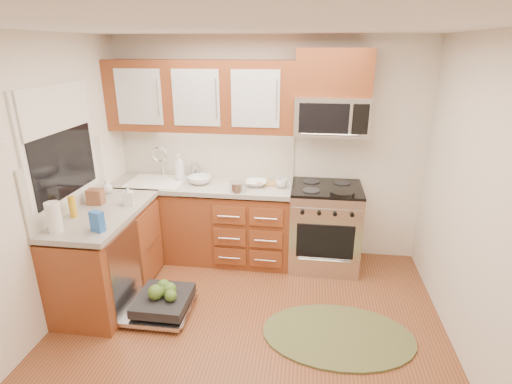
# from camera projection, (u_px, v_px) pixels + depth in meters

# --- Properties ---
(floor) EXTENTS (3.50, 3.50, 0.00)m
(floor) POSITION_uv_depth(u_px,v_px,m) (245.00, 343.00, 3.41)
(floor) COLOR brown
(floor) RESTS_ON ground
(ceiling) EXTENTS (3.50, 3.50, 0.00)m
(ceiling) POSITION_uv_depth(u_px,v_px,m) (241.00, 27.00, 2.54)
(ceiling) COLOR white
(ceiling) RESTS_ON ground
(wall_back) EXTENTS (3.50, 0.04, 2.50)m
(wall_back) POSITION_uv_depth(u_px,v_px,m) (268.00, 151.00, 4.60)
(wall_back) COLOR silver
(wall_back) RESTS_ON ground
(wall_left) EXTENTS (0.04, 3.50, 2.50)m
(wall_left) POSITION_uv_depth(u_px,v_px,m) (28.00, 196.00, 3.20)
(wall_left) COLOR silver
(wall_left) RESTS_ON ground
(wall_right) EXTENTS (0.04, 3.50, 2.50)m
(wall_right) POSITION_uv_depth(u_px,v_px,m) (493.00, 221.00, 2.75)
(wall_right) COLOR silver
(wall_right) RESTS_ON ground
(base_cabinet_back) EXTENTS (2.05, 0.60, 0.85)m
(base_cabinet_back) POSITION_uv_depth(u_px,v_px,m) (204.00, 223.00, 4.70)
(base_cabinet_back) COLOR brown
(base_cabinet_back) RESTS_ON ground
(base_cabinet_left) EXTENTS (0.60, 1.25, 0.85)m
(base_cabinet_left) POSITION_uv_depth(u_px,v_px,m) (108.00, 257.00, 3.93)
(base_cabinet_left) COLOR brown
(base_cabinet_left) RESTS_ON ground
(countertop_back) EXTENTS (2.07, 0.64, 0.05)m
(countertop_back) POSITION_uv_depth(u_px,v_px,m) (201.00, 185.00, 4.53)
(countertop_back) COLOR #A19C94
(countertop_back) RESTS_ON base_cabinet_back
(countertop_left) EXTENTS (0.64, 1.27, 0.05)m
(countertop_left) POSITION_uv_depth(u_px,v_px,m) (102.00, 213.00, 3.77)
(countertop_left) COLOR #A19C94
(countertop_left) RESTS_ON base_cabinet_left
(backsplash_back) EXTENTS (2.05, 0.02, 0.57)m
(backsplash_back) POSITION_uv_depth(u_px,v_px,m) (207.00, 152.00, 4.69)
(backsplash_back) COLOR beige
(backsplash_back) RESTS_ON ground
(backsplash_left) EXTENTS (0.02, 1.25, 0.57)m
(backsplash_left) POSITION_uv_depth(u_px,v_px,m) (68.00, 181.00, 3.70)
(backsplash_left) COLOR beige
(backsplash_left) RESTS_ON ground
(upper_cabinets) EXTENTS (2.05, 0.35, 0.75)m
(upper_cabinets) POSITION_uv_depth(u_px,v_px,m) (201.00, 96.00, 4.32)
(upper_cabinets) COLOR brown
(upper_cabinets) RESTS_ON ground
(cabinet_over_mw) EXTENTS (0.76, 0.35, 0.47)m
(cabinet_over_mw) POSITION_uv_depth(u_px,v_px,m) (334.00, 72.00, 4.05)
(cabinet_over_mw) COLOR brown
(cabinet_over_mw) RESTS_ON ground
(range) EXTENTS (0.76, 0.64, 0.95)m
(range) POSITION_uv_depth(u_px,v_px,m) (324.00, 227.00, 4.49)
(range) COLOR silver
(range) RESTS_ON ground
(microwave) EXTENTS (0.76, 0.38, 0.40)m
(microwave) POSITION_uv_depth(u_px,v_px,m) (331.00, 116.00, 4.17)
(microwave) COLOR silver
(microwave) RESTS_ON ground
(sink) EXTENTS (0.62, 0.50, 0.26)m
(sink) POSITION_uv_depth(u_px,v_px,m) (157.00, 192.00, 4.61)
(sink) COLOR white
(sink) RESTS_ON ground
(dishwasher) EXTENTS (0.70, 0.60, 0.20)m
(dishwasher) POSITION_uv_depth(u_px,v_px,m) (160.00, 304.00, 3.76)
(dishwasher) COLOR silver
(dishwasher) RESTS_ON ground
(window) EXTENTS (0.03, 1.05, 1.05)m
(window) POSITION_uv_depth(u_px,v_px,m) (60.00, 145.00, 3.56)
(window) COLOR white
(window) RESTS_ON ground
(window_blind) EXTENTS (0.02, 0.96, 0.40)m
(window_blind) POSITION_uv_depth(u_px,v_px,m) (57.00, 108.00, 3.44)
(window_blind) COLOR white
(window_blind) RESTS_ON ground
(rug) EXTENTS (1.56, 1.32, 0.02)m
(rug) POSITION_uv_depth(u_px,v_px,m) (338.00, 335.00, 3.48)
(rug) COLOR #63663A
(rug) RESTS_ON ground
(skillet) EXTENTS (0.32, 0.32, 0.05)m
(skillet) POSITION_uv_depth(u_px,v_px,m) (342.00, 193.00, 4.06)
(skillet) COLOR black
(skillet) RESTS_ON range
(stock_pot) EXTENTS (0.19, 0.19, 0.11)m
(stock_pot) POSITION_uv_depth(u_px,v_px,m) (238.00, 187.00, 4.24)
(stock_pot) COLOR silver
(stock_pot) RESTS_ON countertop_back
(cutting_board) EXTENTS (0.29, 0.23, 0.02)m
(cutting_board) POSITION_uv_depth(u_px,v_px,m) (269.00, 183.00, 4.47)
(cutting_board) COLOR tan
(cutting_board) RESTS_ON countertop_back
(canister) EXTENTS (0.13, 0.13, 0.16)m
(canister) POSITION_uv_depth(u_px,v_px,m) (195.00, 170.00, 4.70)
(canister) COLOR silver
(canister) RESTS_ON countertop_back
(paper_towel_roll) EXTENTS (0.13, 0.13, 0.26)m
(paper_towel_roll) POSITION_uv_depth(u_px,v_px,m) (54.00, 217.00, 3.30)
(paper_towel_roll) COLOR white
(paper_towel_roll) RESTS_ON countertop_left
(mustard_bottle) EXTENTS (0.08, 0.08, 0.19)m
(mustard_bottle) POSITION_uv_depth(u_px,v_px,m) (73.00, 207.00, 3.59)
(mustard_bottle) COLOR gold
(mustard_bottle) RESTS_ON countertop_left
(red_bottle) EXTENTS (0.08, 0.08, 0.25)m
(red_bottle) POSITION_uv_depth(u_px,v_px,m) (51.00, 218.00, 3.29)
(red_bottle) COLOR #A31E0D
(red_bottle) RESTS_ON countertop_left
(wooden_box) EXTENTS (0.15, 0.11, 0.15)m
(wooden_box) POSITION_uv_depth(u_px,v_px,m) (96.00, 197.00, 3.90)
(wooden_box) COLOR brown
(wooden_box) RESTS_ON countertop_left
(blue_carton) EXTENTS (0.13, 0.10, 0.18)m
(blue_carton) POSITION_uv_depth(u_px,v_px,m) (97.00, 222.00, 3.31)
(blue_carton) COLOR blue
(blue_carton) RESTS_ON countertop_left
(bowl_a) EXTENTS (0.26, 0.26, 0.06)m
(bowl_a) POSITION_uv_depth(u_px,v_px,m) (256.00, 183.00, 4.42)
(bowl_a) COLOR #999999
(bowl_a) RESTS_ON countertop_back
(bowl_b) EXTENTS (0.32, 0.32, 0.08)m
(bowl_b) POSITION_uv_depth(u_px,v_px,m) (199.00, 180.00, 4.49)
(bowl_b) COLOR #999999
(bowl_b) RESTS_ON countertop_back
(cup) EXTENTS (0.16, 0.16, 0.10)m
(cup) POSITION_uv_depth(u_px,v_px,m) (282.00, 183.00, 4.36)
(cup) COLOR #999999
(cup) RESTS_ON countertop_back
(soap_bottle_a) EXTENTS (0.13, 0.13, 0.30)m
(soap_bottle_a) POSITION_uv_depth(u_px,v_px,m) (179.00, 167.00, 4.58)
(soap_bottle_a) COLOR #999999
(soap_bottle_a) RESTS_ON countertop_back
(soap_bottle_b) EXTENTS (0.12, 0.12, 0.21)m
(soap_bottle_b) POSITION_uv_depth(u_px,v_px,m) (128.00, 195.00, 3.86)
(soap_bottle_b) COLOR #999999
(soap_bottle_b) RESTS_ON countertop_left
(soap_bottle_c) EXTENTS (0.15, 0.15, 0.15)m
(soap_bottle_c) POSITION_uv_depth(u_px,v_px,m) (107.00, 186.00, 4.18)
(soap_bottle_c) COLOR #999999
(soap_bottle_c) RESTS_ON countertop_left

